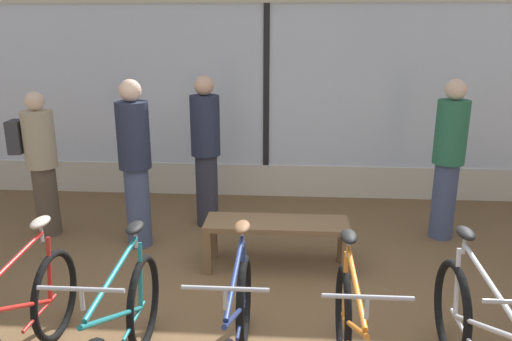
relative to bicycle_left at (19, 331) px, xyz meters
The scene contains 9 objects.
shop_back_wall 4.40m from the bicycle_left, 70.11° to the left, with size 12.00×0.08×3.20m.
bicycle_left is the anchor object (origin of this frame).
bicycle_center_left 0.71m from the bicycle_left, ahead, with size 0.46×1.75×1.03m.
bicycle_center 1.44m from the bicycle_left, ahead, with size 0.46×1.75×1.02m.
display_bench 2.42m from the bicycle_left, 46.97° to the left, with size 1.40×0.44×0.49m.
customer_near_rack 4.42m from the bicycle_left, 37.12° to the left, with size 0.35×0.35×1.79m.
customer_by_window 2.99m from the bicycle_left, 74.44° to the left, with size 0.48×0.48×1.79m.
customer_mid_floor 2.28m from the bicycle_left, 86.30° to the left, with size 0.43×0.43×1.81m.
customer_near_bench 2.68m from the bicycle_left, 112.62° to the left, with size 0.51×0.38×1.64m.
Camera 1 is at (0.33, -3.27, 2.32)m, focal length 35.00 mm.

